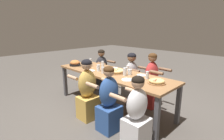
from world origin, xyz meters
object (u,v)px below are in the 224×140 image
skillet_bowl (75,63)px  drinking_glass_d (91,64)px  empty_plate_b (142,75)px  drinking_glass_c (91,61)px  pizza_board_second (157,81)px  diner_near_right (136,116)px  empty_plate_c (113,68)px  diner_near_midright (109,102)px  pizza_board_main (116,71)px  drinking_glass_e (103,71)px  drinking_glass_f (128,68)px  diner_far_center (131,78)px  diner_far_midright (151,83)px  empty_plate_d (127,80)px  diner_far_left (102,71)px  drinking_glass_g (125,72)px  empty_plate_a (90,71)px  diner_near_center (88,92)px  drinking_glass_h (147,75)px  drinking_glass_b (98,68)px  drinking_glass_a (103,65)px  cocktail_glass_blue (130,72)px

skillet_bowl → drinking_glass_d: skillet_bowl is taller
empty_plate_b → drinking_glass_c: 1.54m
pizza_board_second → diner_near_right: diner_near_right is taller
empty_plate_c → diner_near_midright: (0.77, -0.88, -0.29)m
pizza_board_main → drinking_glass_d: bearing=178.0°
empty_plate_b → drinking_glass_e: bearing=-146.0°
drinking_glass_f → diner_far_center: bearing=113.6°
diner_far_midright → diner_near_right: bearing=24.2°
skillet_bowl → empty_plate_d: (1.63, 0.00, -0.05)m
empty_plate_d → drinking_glass_e: size_ratio=1.62×
pizza_board_main → empty_plate_b: pizza_board_main is taller
drinking_glass_c → diner_near_right: 2.28m
empty_plate_b → diner_far_midright: (-0.02, 0.40, -0.25)m
empty_plate_c → diner_near_right: (1.32, -0.88, -0.30)m
skillet_bowl → empty_plate_d: 1.63m
drinking_glass_e → diner_far_left: bearing=139.4°
drinking_glass_c → drinking_glass_f: drinking_glass_c is taller
drinking_glass_g → diner_near_right: bearing=-39.6°
empty_plate_c → drinking_glass_f: 0.35m
drinking_glass_g → diner_far_left: 1.54m
diner_near_right → diner_far_left: (-2.15, 1.27, 0.02)m
empty_plate_a → diner_near_center: bearing=-44.1°
drinking_glass_h → diner_near_right: bearing=-65.1°
drinking_glass_e → diner_near_right: bearing=-20.5°
empty_plate_d → drinking_glass_f: 0.67m
pizza_board_main → diner_far_center: (-0.08, 0.61, -0.30)m
skillet_bowl → drinking_glass_d: 0.38m
drinking_glass_e → drinking_glass_g: bearing=27.2°
pizza_board_second → skillet_bowl: (-2.08, -0.21, 0.03)m
empty_plate_c → drinking_glass_e: drinking_glass_e is taller
skillet_bowl → drinking_glass_b: (0.80, 0.05, 0.00)m
pizza_board_second → drinking_glass_a: drinking_glass_a is taller
diner_near_center → diner_near_midright: size_ratio=1.03×
drinking_glass_d → pizza_board_second: bearing=-1.1°
drinking_glass_d → diner_near_right: bearing=-20.2°
drinking_glass_a → empty_plate_b: bearing=3.1°
diner_near_center → empty_plate_d: bearing=-51.3°
empty_plate_b → empty_plate_c: bearing=179.3°
empty_plate_c → drinking_glass_b: 0.39m
diner_near_right → diner_far_left: diner_far_left is taller
drinking_glass_c → diner_near_right: diner_near_right is taller
pizza_board_second → empty_plate_d: 0.50m
drinking_glass_c → diner_far_midright: size_ratio=0.12×
drinking_glass_d → diner_far_midright: 1.46m
pizza_board_second → drinking_glass_f: size_ratio=2.87×
drinking_glass_a → diner_near_right: diner_near_right is taller
drinking_glass_e → drinking_glass_f: size_ratio=1.23×
drinking_glass_g → pizza_board_second: bearing=0.7°
drinking_glass_d → diner_near_midright: diner_near_midright is taller
diner_near_right → cocktail_glass_blue: bearing=44.8°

